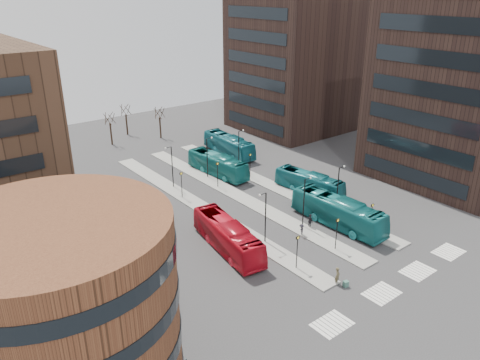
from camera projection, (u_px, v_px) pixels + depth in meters
ground at (426, 310)px, 41.83m from camera, size 160.00×160.00×0.00m
island_left at (201, 207)px, 61.21m from camera, size 2.50×45.00×0.15m
island_mid at (237, 195)px, 64.65m from camera, size 2.50×45.00×0.15m
island_right at (270, 185)px, 68.09m from camera, size 2.50×45.00×0.15m
suitcase at (346, 284)px, 45.02m from camera, size 0.56×0.48×0.61m
red_bus at (228, 236)px, 50.92m from camera, size 4.57×12.24×3.33m
teal_bus_a at (338, 212)px, 56.08m from camera, size 3.32×12.81×3.55m
teal_bus_b at (218, 165)px, 71.38m from camera, size 3.56×11.77×3.23m
teal_bus_c at (309, 183)px, 65.12m from camera, size 3.91×10.82×2.95m
teal_bus_d at (229, 145)px, 79.96m from camera, size 3.48×12.17×3.35m
traveller at (337, 276)px, 45.19m from camera, size 0.81×0.74×1.86m
commuter_a at (252, 245)px, 50.65m from camera, size 1.09×0.99×1.82m
commuter_b at (310, 221)px, 55.76m from camera, size 0.58×1.10×1.79m
commuter_c at (301, 230)px, 53.98m from camera, size 1.06×1.12×1.52m
crosswalk_stripes at (399, 283)px, 45.72m from camera, size 22.35×2.40×0.01m
round_building at (63, 317)px, 30.33m from camera, size 15.16×15.16×14.00m
tower_near at (465, 77)px, 65.98m from camera, size 20.12×20.00×30.00m
tower_far at (295, 52)px, 90.58m from camera, size 20.12×20.00×30.00m
sign_poles at (269, 197)px, 58.46m from camera, size 12.45×22.12×3.65m
lamp_posts at (250, 175)px, 62.23m from camera, size 14.04×20.24×6.12m
bare_trees at (133, 125)px, 87.65m from camera, size 10.97×8.14×5.90m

